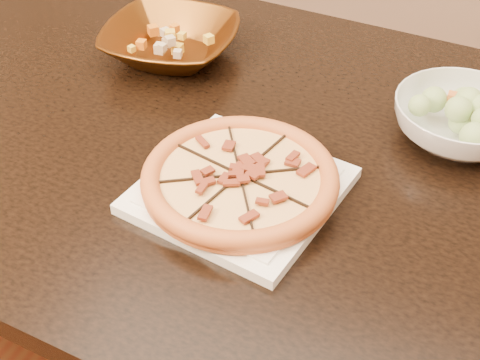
{
  "coord_description": "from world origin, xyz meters",
  "views": [
    {
      "loc": [
        0.32,
        -0.69,
        1.44
      ],
      "look_at": [
        0.01,
        0.02,
        0.78
      ],
      "focal_mm": 50.0,
      "sensor_mm": 36.0,
      "label": 1
    }
  ],
  "objects": [
    {
      "name": "bronze_bowl",
      "position": [
        -0.29,
        0.36,
        0.78
      ],
      "size": [
        0.3,
        0.3,
        0.07
      ],
      "primitive_type": "imported",
      "rotation": [
        0.0,
        0.0,
        0.12
      ],
      "color": "#623611",
      "rests_on": "dining_table"
    },
    {
      "name": "dining_table",
      "position": [
        -0.06,
        0.16,
        0.66
      ],
      "size": [
        1.6,
        1.08,
        0.75
      ],
      "color": "black",
      "rests_on": "floor"
    },
    {
      "name": "plate",
      "position": [
        0.01,
        0.02,
        0.76
      ],
      "size": [
        0.32,
        0.32,
        0.02
      ],
      "color": "white",
      "rests_on": "dining_table"
    },
    {
      "name": "salad_bowl",
      "position": [
        0.29,
        0.31,
        0.79
      ],
      "size": [
        0.25,
        0.25,
        0.07
      ],
      "primitive_type": "imported",
      "rotation": [
        0.0,
        0.0,
        0.1
      ],
      "color": "silver",
      "rests_on": "dining_table"
    },
    {
      "name": "pizza",
      "position": [
        0.01,
        0.02,
        0.78
      ],
      "size": [
        0.3,
        0.3,
        0.03
      ],
      "color": "#C46023",
      "rests_on": "plate"
    },
    {
      "name": "mixed_dish",
      "position": [
        -0.29,
        0.36,
        0.83
      ],
      "size": [
        0.09,
        0.12,
        0.03
      ],
      "color": "tan",
      "rests_on": "bronze_bowl"
    },
    {
      "name": "salad",
      "position": [
        0.29,
        0.31,
        0.84
      ],
      "size": [
        0.1,
        0.11,
        0.04
      ],
      "color": "#A1B762",
      "rests_on": "salad_bowl"
    }
  ]
}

